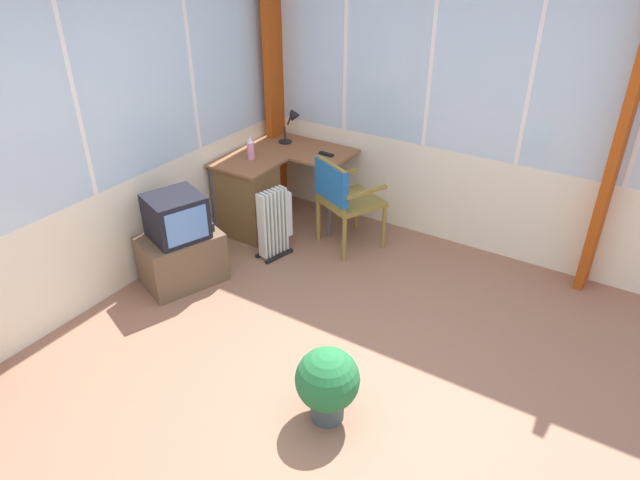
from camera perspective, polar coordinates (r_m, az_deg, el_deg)
ground at (r=3.87m, az=1.24°, el=-15.18°), size 5.54×5.18×0.06m
north_window_panel at (r=4.42m, az=-23.13°, el=10.03°), size 4.54×0.07×2.75m
east_window_panel at (r=5.02m, az=15.55°, el=13.61°), size 0.07×4.18×2.75m
curtain_corner at (r=5.80m, az=-4.55°, el=16.21°), size 0.32×0.10×2.65m
curtain_east_far at (r=4.77m, az=28.38°, el=9.59°), size 0.32×0.10×2.65m
desk at (r=5.43m, az=-6.89°, el=4.62°), size 1.11×1.02×0.73m
desk_lamp at (r=5.69m, az=-2.71°, el=11.91°), size 0.23×0.20×0.33m
tv_remote at (r=5.40m, az=0.64°, el=8.68°), size 0.05×0.15×0.02m
spray_bottle at (r=5.32m, az=-7.02°, el=9.17°), size 0.06×0.06×0.22m
wooden_armchair at (r=5.05m, az=2.11°, el=4.75°), size 0.65×0.64×0.86m
tv_on_stand at (r=4.78m, az=-13.94°, el=-0.47°), size 0.75×0.64×0.80m
space_heater at (r=5.05m, az=-4.54°, el=1.79°), size 0.37×0.24×0.65m
potted_plant at (r=3.49m, az=0.76°, el=-14.17°), size 0.39×0.39×0.51m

